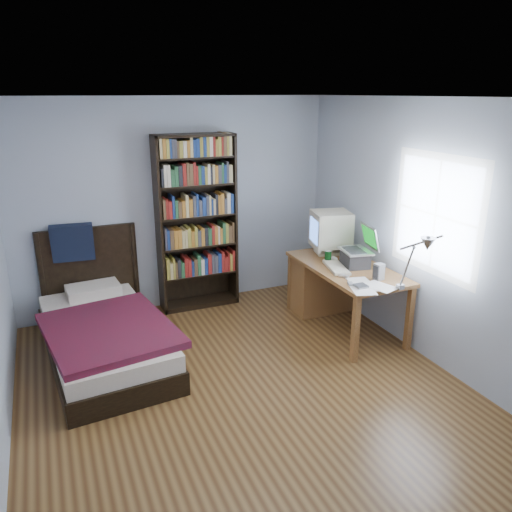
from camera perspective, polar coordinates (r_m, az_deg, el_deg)
name	(u,v)px	position (r m, az deg, el deg)	size (l,w,h in m)	color
room	(244,255)	(4.12, -1.34, 0.06)	(4.20, 4.24, 2.50)	#4D2F16
desk	(326,281)	(5.95, 8.06, -2.88)	(0.75, 1.48, 0.73)	brown
crt_monitor	(330,230)	(5.86, 8.40, 3.00)	(0.53, 0.49, 0.51)	beige
laptop	(357,255)	(5.51, 11.44, 0.07)	(0.42, 0.41, 0.45)	#2D2D30
desk_lamp	(424,249)	(4.49, 18.61, 0.77)	(0.25, 0.56, 0.66)	#99999E
keyboard	(336,268)	(5.42, 9.17, -1.31)	(0.18, 0.45, 0.03)	beige
speaker	(379,272)	(5.18, 13.89, -1.75)	(0.08, 0.08, 0.17)	gray
soda_can	(328,257)	(5.59, 8.23, -0.08)	(0.07, 0.07, 0.13)	#073518
mouse	(334,258)	(5.71, 8.92, -0.26)	(0.06, 0.11, 0.04)	silver
phone_silver	(344,276)	(5.20, 10.02, -2.27)	(0.05, 0.10, 0.02)	silver
phone_grey	(350,284)	(5.00, 10.75, -3.13)	(0.04, 0.09, 0.02)	gray
external_drive	(361,286)	(4.95, 11.88, -3.41)	(0.11, 0.11, 0.02)	gray
bookshelf	(197,223)	(5.99, -6.78, 3.74)	(0.94, 0.30, 2.09)	black
bed	(103,331)	(5.30, -17.11, -8.16)	(1.27, 2.15, 1.16)	black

